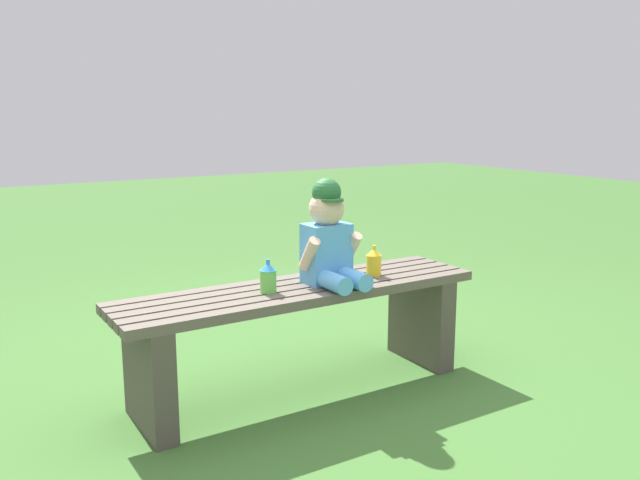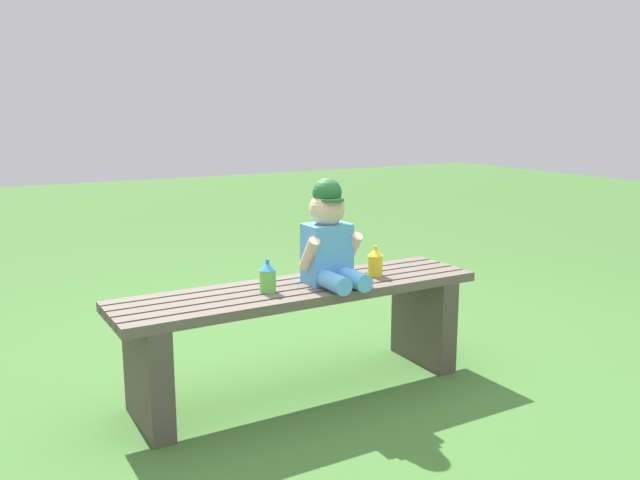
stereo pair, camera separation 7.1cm
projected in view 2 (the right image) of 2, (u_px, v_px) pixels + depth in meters
The scene contains 5 objects.
ground_plane at pixel (301, 390), 2.63m from camera, with size 16.00×16.00×0.00m, color #3D6B2D.
park_bench at pixel (301, 322), 2.57m from camera, with size 1.44×0.35×0.42m.
child_figure at pixel (329, 238), 2.54m from camera, with size 0.23×0.27×0.40m.
sippy_cup_left at pixel (268, 277), 2.45m from camera, with size 0.06×0.06×0.12m.
sippy_cup_right at pixel (375, 262), 2.68m from camera, with size 0.06×0.06×0.12m.
Camera 2 is at (-1.17, -2.16, 1.09)m, focal length 37.66 mm.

